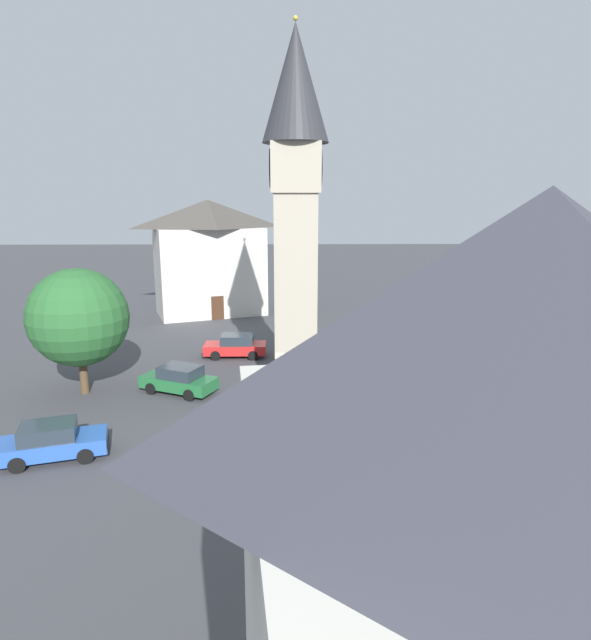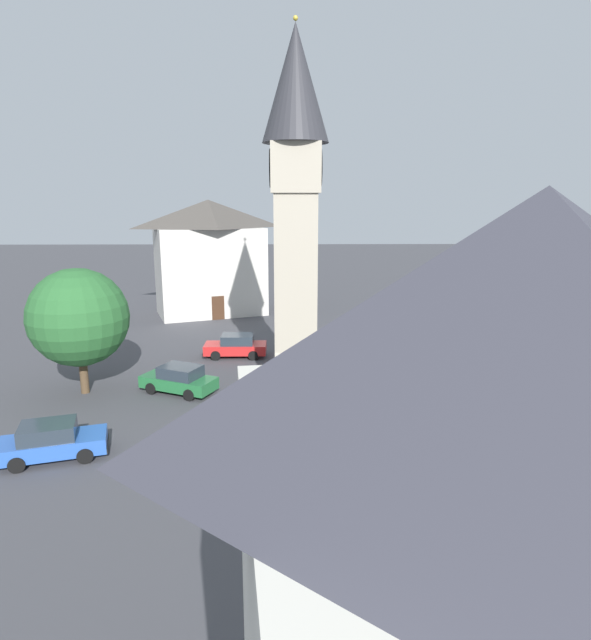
{
  "view_description": "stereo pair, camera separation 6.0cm",
  "coord_description": "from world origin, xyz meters",
  "px_view_note": "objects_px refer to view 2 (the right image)",
  "views": [
    {
      "loc": [
        -27.42,
        0.54,
        10.25
      ],
      "look_at": [
        0.0,
        0.0,
        4.02
      ],
      "focal_mm": 29.56,
      "sensor_mm": 36.0,
      "label": 1
    },
    {
      "loc": [
        -27.42,
        0.48,
        10.25
      ],
      "look_at": [
        0.0,
        0.0,
        4.02
      ],
      "focal_mm": 29.56,
      "sensor_mm": 36.0,
      "label": 2
    }
  ],
  "objects_px": {
    "car_blue_kerb": "(179,379)",
    "car_white_side": "(236,346)",
    "car_red_corner": "(52,441)",
    "building_shop_left": "(210,257)",
    "car_black_far": "(466,415)",
    "car_green_alley": "(462,344)",
    "building_corner_back": "(509,579)",
    "clock_tower": "(295,186)",
    "pedestrian": "(337,350)",
    "tree": "(79,317)",
    "car_silver_kerb": "(265,425)"
  },
  "relations": [
    {
      "from": "tree",
      "to": "building_shop_left",
      "type": "height_order",
      "value": "building_shop_left"
    },
    {
      "from": "car_white_side",
      "to": "car_red_corner",
      "type": "bearing_deg",
      "value": 156.76
    },
    {
      "from": "pedestrian",
      "to": "tree",
      "type": "height_order",
      "value": "tree"
    },
    {
      "from": "pedestrian",
      "to": "tree",
      "type": "bearing_deg",
      "value": 107.94
    },
    {
      "from": "car_red_corner",
      "to": "building_corner_back",
      "type": "relative_size",
      "value": 0.43
    },
    {
      "from": "car_white_side",
      "to": "building_shop_left",
      "type": "distance_m",
      "value": 15.09
    },
    {
      "from": "car_black_far",
      "to": "car_green_alley",
      "type": "xyz_separation_m",
      "value": [
        11.99,
        -3.75,
        0.0
      ]
    },
    {
      "from": "car_white_side",
      "to": "building_shop_left",
      "type": "bearing_deg",
      "value": 14.26
    },
    {
      "from": "car_red_corner",
      "to": "car_black_far",
      "type": "distance_m",
      "value": 17.78
    },
    {
      "from": "car_red_corner",
      "to": "tree",
      "type": "relative_size",
      "value": 0.65
    },
    {
      "from": "car_black_far",
      "to": "car_green_alley",
      "type": "distance_m",
      "value": 12.56
    },
    {
      "from": "building_corner_back",
      "to": "car_white_side",
      "type": "bearing_deg",
      "value": 12.8
    },
    {
      "from": "pedestrian",
      "to": "building_shop_left",
      "type": "bearing_deg",
      "value": 32.25
    },
    {
      "from": "car_blue_kerb",
      "to": "car_white_side",
      "type": "bearing_deg",
      "value": -20.11
    },
    {
      "from": "car_blue_kerb",
      "to": "car_white_side",
      "type": "height_order",
      "value": "same"
    },
    {
      "from": "car_red_corner",
      "to": "building_shop_left",
      "type": "distance_m",
      "value": 28.65
    },
    {
      "from": "car_white_side",
      "to": "car_green_alley",
      "type": "height_order",
      "value": "same"
    },
    {
      "from": "car_blue_kerb",
      "to": "car_silver_kerb",
      "type": "distance_m",
      "value": 7.78
    },
    {
      "from": "car_black_far",
      "to": "car_white_side",
      "type": "bearing_deg",
      "value": 44.1
    },
    {
      "from": "car_blue_kerb",
      "to": "tree",
      "type": "height_order",
      "value": "tree"
    },
    {
      "from": "car_red_corner",
      "to": "building_corner_back",
      "type": "bearing_deg",
      "value": -137.85
    },
    {
      "from": "clock_tower",
      "to": "tree",
      "type": "relative_size",
      "value": 2.75
    },
    {
      "from": "car_black_far",
      "to": "tree",
      "type": "relative_size",
      "value": 0.62
    },
    {
      "from": "car_blue_kerb",
      "to": "car_white_side",
      "type": "relative_size",
      "value": 1.08
    },
    {
      "from": "building_corner_back",
      "to": "car_black_far",
      "type": "bearing_deg",
      "value": -17.79
    },
    {
      "from": "building_corner_back",
      "to": "clock_tower",
      "type": "bearing_deg",
      "value": 6.62
    },
    {
      "from": "car_blue_kerb",
      "to": "pedestrian",
      "type": "xyz_separation_m",
      "value": [
        4.68,
        -9.02,
        0.25
      ]
    },
    {
      "from": "car_blue_kerb",
      "to": "car_green_alley",
      "type": "relative_size",
      "value": 1.07
    },
    {
      "from": "car_red_corner",
      "to": "car_white_side",
      "type": "relative_size",
      "value": 1.07
    },
    {
      "from": "car_white_side",
      "to": "car_black_far",
      "type": "relative_size",
      "value": 0.98
    },
    {
      "from": "car_blue_kerb",
      "to": "car_red_corner",
      "type": "bearing_deg",
      "value": 154.07
    },
    {
      "from": "car_green_alley",
      "to": "building_shop_left",
      "type": "bearing_deg",
      "value": 53.63
    },
    {
      "from": "car_red_corner",
      "to": "pedestrian",
      "type": "distance_m",
      "value": 17.56
    },
    {
      "from": "car_silver_kerb",
      "to": "building_corner_back",
      "type": "xyz_separation_m",
      "value": [
        -15.23,
        -3.91,
        4.56
      ]
    },
    {
      "from": "clock_tower",
      "to": "car_white_side",
      "type": "height_order",
      "value": "clock_tower"
    },
    {
      "from": "clock_tower",
      "to": "pedestrian",
      "type": "bearing_deg",
      "value": -30.49
    },
    {
      "from": "clock_tower",
      "to": "car_white_side",
      "type": "xyz_separation_m",
      "value": [
        6.61,
        3.88,
        -10.2
      ]
    },
    {
      "from": "car_red_corner",
      "to": "tree",
      "type": "xyz_separation_m",
      "value": [
        7.57,
        1.52,
        3.45
      ]
    },
    {
      "from": "car_silver_kerb",
      "to": "car_green_alley",
      "type": "relative_size",
      "value": 1.05
    },
    {
      "from": "clock_tower",
      "to": "car_silver_kerb",
      "type": "relative_size",
      "value": 4.32
    },
    {
      "from": "car_blue_kerb",
      "to": "building_shop_left",
      "type": "height_order",
      "value": "building_shop_left"
    },
    {
      "from": "pedestrian",
      "to": "building_shop_left",
      "type": "distance_m",
      "value": 19.41
    },
    {
      "from": "car_red_corner",
      "to": "car_white_side",
      "type": "bearing_deg",
      "value": -23.24
    },
    {
      "from": "car_silver_kerb",
      "to": "car_black_far",
      "type": "relative_size",
      "value": 1.03
    },
    {
      "from": "clock_tower",
      "to": "car_white_side",
      "type": "relative_size",
      "value": 4.54
    },
    {
      "from": "car_blue_kerb",
      "to": "building_shop_left",
      "type": "relative_size",
      "value": 0.4
    },
    {
      "from": "clock_tower",
      "to": "car_white_side",
      "type": "bearing_deg",
      "value": 30.39
    },
    {
      "from": "clock_tower",
      "to": "car_black_far",
      "type": "bearing_deg",
      "value": -124.63
    },
    {
      "from": "car_black_far",
      "to": "clock_tower",
      "type": "bearing_deg",
      "value": 55.37
    },
    {
      "from": "car_blue_kerb",
      "to": "building_shop_left",
      "type": "bearing_deg",
      "value": 3.0
    }
  ]
}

